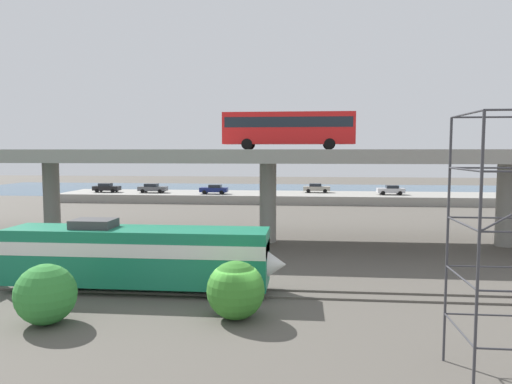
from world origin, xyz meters
TOP-DOWN VIEW (x-y plane):
  - ground_plane at (0.00, 0.00)m, footprint 260.00×260.00m
  - rail_strip_near at (0.00, 3.30)m, footprint 110.00×0.12m
  - rail_strip_far at (0.00, 4.70)m, footprint 110.00×0.12m
  - train_locomotive at (-5.67, 4.00)m, footprint 16.29×3.04m
  - highway_overpass at (-0.00, 20.00)m, footprint 96.00×11.73m
  - transit_bus_on_overpass at (1.76, 21.90)m, footprint 12.00×2.68m
  - scaffolding_tower at (10.30, -5.72)m, footprint 3.38×3.38m
  - pier_parking_lot at (0.00, 55.00)m, footprint 72.70×10.65m
  - parked_car_0 at (-21.59, 53.90)m, footprint 4.69×1.86m
  - parked_car_1 at (5.29, 57.06)m, footprint 4.39×1.85m
  - parked_car_2 at (-29.54, 54.12)m, footprint 4.38×1.86m
  - parked_car_3 at (16.87, 54.15)m, footprint 4.18×1.99m
  - parked_car_4 at (-11.07, 52.66)m, footprint 4.43×1.84m
  - harbor_water at (0.00, 78.00)m, footprint 140.00×36.00m
  - shrub_left at (-8.89, -1.72)m, footprint 2.86×2.86m
  - shrub_right at (-0.07, -0.14)m, footprint 2.85×2.85m

SIDE VIEW (x-z plane):
  - ground_plane at x=0.00m, z-range 0.00..0.00m
  - harbor_water at x=0.00m, z-range 0.00..0.01m
  - rail_strip_near at x=0.00m, z-range 0.00..0.12m
  - rail_strip_far at x=0.00m, z-range 0.00..0.12m
  - pier_parking_lot at x=0.00m, z-range 0.00..1.32m
  - shrub_right at x=-0.07m, z-range 0.00..2.85m
  - shrub_left at x=-8.89m, z-range 0.00..2.86m
  - parked_car_1 at x=5.29m, z-range 1.35..2.85m
  - parked_car_4 at x=-11.07m, z-range 1.35..2.85m
  - parked_car_2 at x=-29.54m, z-range 1.35..2.85m
  - parked_car_3 at x=16.87m, z-range 1.35..2.85m
  - parked_car_0 at x=-21.59m, z-range 1.35..2.85m
  - train_locomotive at x=-5.67m, z-range 0.10..4.28m
  - scaffolding_tower at x=10.30m, z-range 0.33..9.81m
  - highway_overpass at x=0.00m, z-range 3.34..11.63m
  - transit_bus_on_overpass at x=1.76m, z-range 8.65..12.05m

